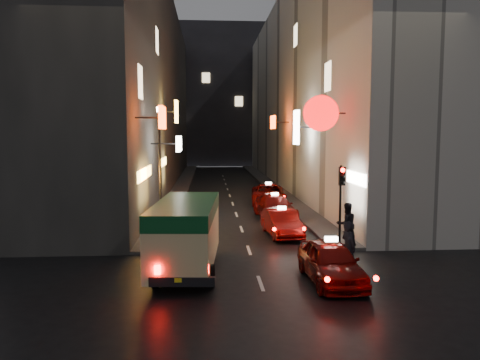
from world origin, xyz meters
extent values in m
plane|color=black|center=(0.00, 0.00, 0.00)|extent=(120.00, 120.00, 0.00)
cube|color=#3D3937|center=(-8.00, 34.00, 9.00)|extent=(6.00, 52.00, 18.00)
cube|color=#FF410C|center=(-3.78, 10.18, 5.74)|extent=(0.18, 1.73, 1.02)
cube|color=white|center=(-3.40, 15.77, 4.45)|extent=(0.18, 2.50, 0.88)
cube|color=gold|center=(-3.95, 22.24, 6.57)|extent=(0.18, 1.40, 1.58)
cube|color=#FFC959|center=(-4.98, 11.80, 3.00)|extent=(0.10, 2.76, 0.55)
cube|color=gold|center=(-4.98, 13.14, 3.00)|extent=(0.10, 4.07, 0.55)
cube|color=#FFC959|center=(-4.98, 23.00, 3.00)|extent=(0.10, 3.43, 0.55)
cube|color=#FFE5B2|center=(-4.99, 12.00, 7.50)|extent=(0.06, 1.30, 1.60)
cube|color=#FFE5B2|center=(-4.99, 20.00, 11.00)|extent=(0.06, 1.30, 1.60)
cube|color=beige|center=(8.00, 34.00, 9.00)|extent=(6.00, 52.00, 18.00)
cylinder|color=#F20A0A|center=(3.78, 11.49, 6.02)|extent=(1.74, 0.18, 1.74)
cube|color=white|center=(4.01, 19.04, 5.43)|extent=(0.18, 1.29, 2.22)
cube|color=#FF410C|center=(3.65, 27.57, 5.98)|extent=(0.18, 2.01, 1.08)
cube|color=white|center=(4.98, 9.50, 3.00)|extent=(0.10, 2.65, 0.55)
cube|color=#FFE5B2|center=(4.99, 15.00, 8.20)|extent=(0.06, 1.30, 1.60)
cube|color=#FFE5B2|center=(4.99, 25.00, 12.50)|extent=(0.06, 1.30, 1.60)
cube|color=#323237|center=(0.00, 66.00, 11.00)|extent=(30.00, 10.00, 22.00)
cube|color=#464341|center=(-4.25, 34.00, 0.07)|extent=(1.50, 52.00, 0.15)
cube|color=#464341|center=(4.25, 34.00, 0.07)|extent=(1.50, 52.00, 0.15)
cube|color=#D6C486|center=(-2.55, 5.64, 1.45)|extent=(2.49, 6.01, 2.15)
cube|color=#0E4620|center=(-2.55, 5.64, 2.28)|extent=(2.51, 6.03, 0.54)
cube|color=black|center=(-2.55, 5.94, 1.66)|extent=(2.34, 3.67, 0.49)
cube|color=black|center=(-2.55, 2.76, 0.52)|extent=(2.02, 0.33, 0.29)
cube|color=#FF0A05|center=(-3.29, 2.69, 0.91)|extent=(0.18, 0.06, 0.27)
cube|color=#FF0A05|center=(-1.82, 2.69, 0.91)|extent=(0.18, 0.06, 0.27)
cylinder|color=black|center=(-3.46, 7.52, 0.37)|extent=(0.22, 0.74, 0.74)
cylinder|color=black|center=(-1.65, 3.76, 0.37)|extent=(0.22, 0.74, 0.74)
imported|color=#680704|center=(2.39, 4.00, 0.81)|extent=(2.26, 5.16, 1.62)
cube|color=white|center=(2.39, 4.00, 1.71)|extent=(0.43, 0.19, 0.16)
sphere|color=#FF0A05|center=(1.67, 1.69, 0.83)|extent=(0.16, 0.16, 0.16)
sphere|color=#FF0A05|center=(3.11, 1.69, 0.83)|extent=(0.16, 0.16, 0.16)
imported|color=#680704|center=(1.86, 11.29, 0.76)|extent=(2.33, 4.91, 1.52)
cube|color=white|center=(1.86, 11.29, 1.61)|extent=(0.43, 0.21, 0.16)
sphere|color=#FF0A05|center=(1.18, 9.12, 0.78)|extent=(0.16, 0.16, 0.16)
sphere|color=#FF0A05|center=(2.53, 9.12, 0.78)|extent=(0.16, 0.16, 0.16)
imported|color=#680704|center=(2.21, 16.09, 0.80)|extent=(2.59, 5.23, 1.60)
cube|color=white|center=(2.21, 16.09, 1.69)|extent=(0.44, 0.22, 0.16)
sphere|color=#FF0A05|center=(1.50, 13.80, 0.82)|extent=(0.16, 0.16, 0.16)
sphere|color=#FF0A05|center=(2.91, 13.80, 0.82)|extent=(0.16, 0.16, 0.16)
imported|color=#680704|center=(2.55, 21.72, 0.83)|extent=(2.55, 5.36, 1.66)
cube|color=white|center=(2.55, 21.72, 1.75)|extent=(0.43, 0.21, 0.16)
sphere|color=#FF0A05|center=(1.82, 19.35, 0.85)|extent=(0.16, 0.16, 0.16)
sphere|color=#FF0A05|center=(3.28, 19.35, 0.85)|extent=(0.16, 0.16, 0.16)
imported|color=black|center=(3.30, 5.03, 1.07)|extent=(0.66, 0.81, 2.14)
imported|color=black|center=(4.27, 8.50, 1.22)|extent=(0.87, 0.61, 2.13)
cylinder|color=black|center=(4.00, 8.60, 1.90)|extent=(0.10, 0.10, 3.50)
cube|color=black|center=(4.00, 8.42, 3.20)|extent=(0.26, 0.18, 0.80)
sphere|color=#FF0A05|center=(4.00, 8.31, 3.47)|extent=(0.18, 0.18, 0.18)
sphere|color=black|center=(4.00, 8.31, 3.20)|extent=(0.17, 0.17, 0.17)
sphere|color=black|center=(4.00, 8.31, 2.93)|extent=(0.17, 0.17, 0.17)
cylinder|color=black|center=(-4.20, 13.00, 3.15)|extent=(0.12, 0.12, 6.00)
cylinder|color=#FFE5BF|center=(-4.20, 13.00, 6.25)|extent=(0.28, 0.28, 0.25)
camera|label=1|loc=(-1.73, -11.21, 5.00)|focal=35.00mm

